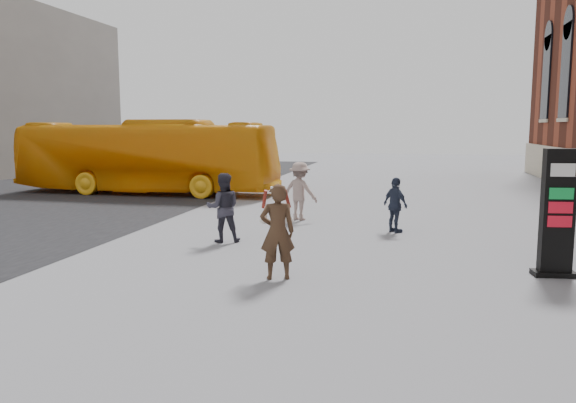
% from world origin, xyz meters
% --- Properties ---
extents(ground, '(100.00, 100.00, 0.00)m').
position_xyz_m(ground, '(0.00, 0.00, 0.00)').
color(ground, '#9E9EA3').
extents(info_pylon, '(0.82, 0.48, 2.42)m').
position_xyz_m(info_pylon, '(4.96, 1.47, 1.21)').
color(info_pylon, black).
rests_on(info_pylon, ground).
extents(woman, '(0.82, 0.78, 1.79)m').
position_xyz_m(woman, '(-0.15, 0.17, 0.92)').
color(woman, '#42291A').
rests_on(woman, ground).
extents(bus, '(11.24, 2.87, 3.12)m').
position_xyz_m(bus, '(-8.71, 12.24, 1.56)').
color(bus, orange).
rests_on(bus, road).
extents(pedestrian_a, '(1.00, 0.89, 1.70)m').
position_xyz_m(pedestrian_a, '(-2.23, 3.20, 0.85)').
color(pedestrian_a, '#2E2D39').
rests_on(pedestrian_a, ground).
extents(pedestrian_b, '(1.29, 0.98, 1.77)m').
position_xyz_m(pedestrian_b, '(-1.02, 6.81, 0.88)').
color(pedestrian_b, gray).
rests_on(pedestrian_b, ground).
extents(pedestrian_c, '(0.86, 0.88, 1.49)m').
position_xyz_m(pedestrian_c, '(1.88, 5.35, 0.74)').
color(pedestrian_c, '#2A3247').
rests_on(pedestrian_c, ground).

